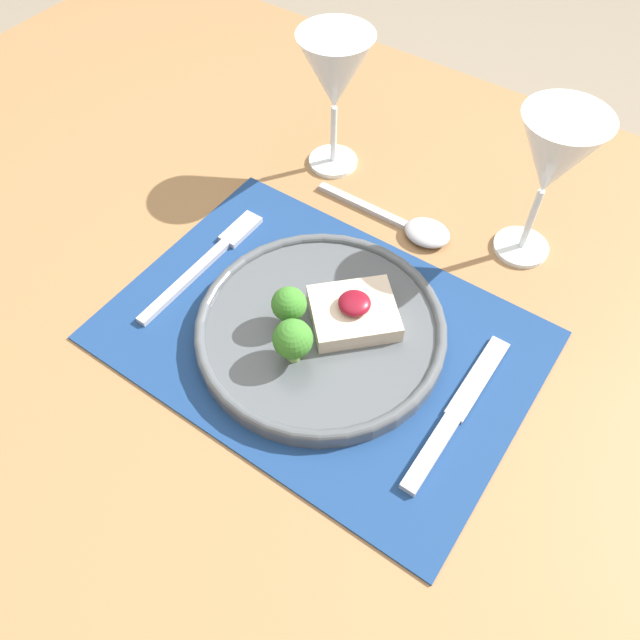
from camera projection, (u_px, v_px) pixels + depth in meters
ground_plane at (320, 549)px, 1.27m from camera, size 8.00×8.00×0.00m
dining_table at (321, 376)px, 0.73m from camera, size 1.57×1.07×0.75m
placemat at (321, 336)px, 0.66m from camera, size 0.44×0.31×0.00m
dinner_plate at (321, 324)px, 0.65m from camera, size 0.26×0.26×0.07m
fork at (210, 257)px, 0.72m from camera, size 0.02×0.20×0.01m
knife at (451, 420)px, 0.60m from camera, size 0.02×0.20×0.01m
spoon at (416, 228)px, 0.75m from camera, size 0.18×0.05×0.02m
wine_glass_near at (553, 160)px, 0.63m from camera, size 0.09×0.09×0.18m
wine_glass_far at (335, 76)px, 0.73m from camera, size 0.09×0.09×0.18m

